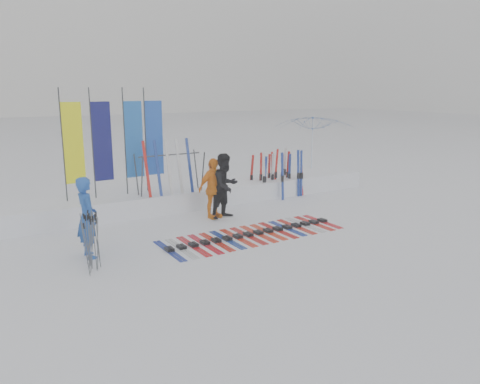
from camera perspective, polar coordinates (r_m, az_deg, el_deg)
ground at (r=11.64m, az=3.29°, el=-6.39°), size 120.00×120.00×0.00m
snow_bank at (r=15.41m, az=-6.47°, el=-0.56°), size 14.00×1.60×0.60m
person_blue at (r=11.06m, az=-18.15°, el=-2.97°), size 0.49×0.71×1.86m
person_black at (r=13.75m, az=-1.81°, el=0.75°), size 1.09×0.94×1.93m
person_yellow at (r=13.76m, az=-3.33°, el=0.44°), size 1.12×0.67×1.79m
tent_canopy at (r=19.01m, az=8.99°, el=5.23°), size 3.79×3.83×2.81m
ski_row at (r=12.32m, az=1.55°, el=-5.13°), size 4.92×1.70×0.07m
pole_cluster at (r=10.44m, az=-17.65°, el=-5.77°), size 0.50×0.77×1.24m
feather_flags at (r=14.44m, az=-14.87°, el=6.05°), size 3.06×0.19×3.20m
ski_rack at (r=14.55m, az=-8.51°, el=2.95°), size 2.04×0.80×1.23m
upright_skis at (r=16.70m, az=4.85°, el=2.19°), size 1.74×1.14×1.69m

